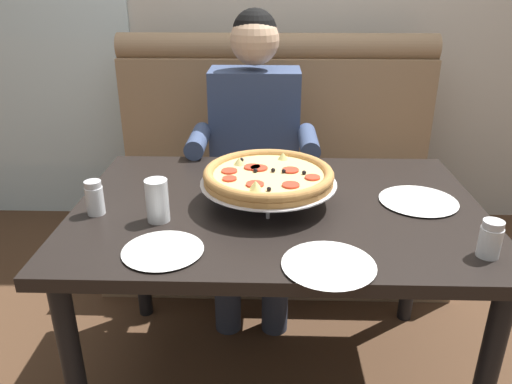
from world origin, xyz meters
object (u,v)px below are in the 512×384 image
at_px(booth_bench, 275,186).
at_px(dining_table, 278,227).
at_px(plate_near_left, 329,263).
at_px(shaker_pepper_flakes, 490,241).
at_px(diner_main, 254,145).
at_px(drinking_glass, 158,203).
at_px(plate_far_side, 419,199).
at_px(pizza, 268,176).
at_px(shaker_parmesan, 95,200).
at_px(plate_near_right, 163,249).

xyz_separation_m(booth_bench, dining_table, (0.00, -0.91, 0.24)).
bearing_deg(plate_near_left, booth_bench, 95.52).
xyz_separation_m(booth_bench, shaker_pepper_flakes, (0.54, -1.21, 0.37)).
bearing_deg(dining_table, diner_main, 98.63).
distance_m(plate_near_left, drinking_glass, 0.54).
distance_m(diner_main, plate_near_left, 1.04).
relative_size(diner_main, drinking_glass, 9.80).
distance_m(shaker_pepper_flakes, plate_far_side, 0.35).
bearing_deg(plate_near_left, pizza, 112.41).
bearing_deg(booth_bench, diner_main, -110.26).
relative_size(shaker_parmesan, plate_near_left, 0.45).
height_order(shaker_pepper_flakes, plate_near_right, shaker_pepper_flakes).
bearing_deg(plate_near_left, plate_far_side, 50.09).
distance_m(dining_table, shaker_pepper_flakes, 0.63).
relative_size(shaker_parmesan, plate_far_side, 0.43).
relative_size(shaker_pepper_flakes, plate_near_right, 0.47).
bearing_deg(plate_near_right, pizza, 49.12).
distance_m(plate_far_side, drinking_glass, 0.83).
distance_m(booth_bench, plate_near_left, 1.33).
height_order(shaker_parmesan, drinking_glass, drinking_glass).
distance_m(shaker_parmesan, shaker_pepper_flakes, 1.13).
distance_m(shaker_pepper_flakes, drinking_glass, 0.92).
bearing_deg(booth_bench, plate_near_right, -104.22).
relative_size(diner_main, plate_far_side, 5.07).
relative_size(booth_bench, plate_near_right, 7.49).
bearing_deg(plate_near_left, dining_table, 108.70).
distance_m(booth_bench, plate_near_right, 1.30).
distance_m(shaker_pepper_flakes, plate_near_right, 0.85).
bearing_deg(drinking_glass, plate_near_left, -26.66).
height_order(dining_table, plate_far_side, plate_far_side).
height_order(dining_table, plate_near_left, plate_near_left).
bearing_deg(dining_table, booth_bench, 90.00).
height_order(shaker_pepper_flakes, plate_far_side, shaker_pepper_flakes).
bearing_deg(dining_table, shaker_pepper_flakes, -28.97).
xyz_separation_m(booth_bench, drinking_glass, (-0.36, -1.04, 0.38)).
relative_size(shaker_pepper_flakes, plate_near_left, 0.42).
bearing_deg(plate_far_side, pizza, -177.94).
bearing_deg(shaker_parmesan, plate_near_left, -22.42).
height_order(shaker_parmesan, plate_far_side, shaker_parmesan).
relative_size(shaker_parmesan, shaker_pepper_flakes, 1.06).
distance_m(dining_table, shaker_parmesan, 0.58).
xyz_separation_m(pizza, plate_near_left, (0.16, -0.38, -0.08)).
xyz_separation_m(shaker_pepper_flakes, drinking_glass, (-0.90, 0.18, 0.01)).
bearing_deg(shaker_pepper_flakes, dining_table, 151.03).
bearing_deg(shaker_parmesan, drinking_glass, -11.25).
bearing_deg(shaker_parmesan, plate_far_side, 6.38).
relative_size(booth_bench, shaker_pepper_flakes, 16.09).
bearing_deg(diner_main, shaker_parmesan, -122.33).
bearing_deg(booth_bench, shaker_parmesan, -119.35).
relative_size(plate_near_left, drinking_glass, 1.85).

